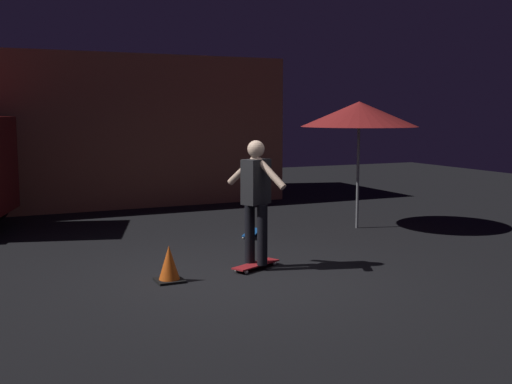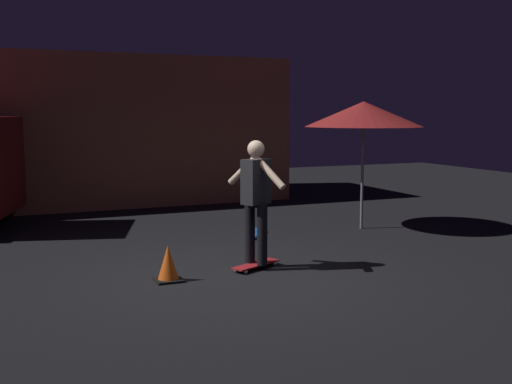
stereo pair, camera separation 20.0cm
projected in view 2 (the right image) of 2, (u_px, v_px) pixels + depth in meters
The scene contains 7 objects.
ground_plane at pixel (236, 277), 8.05m from camera, with size 28.00×28.00×0.00m, color black.
low_building at pixel (71, 130), 14.68m from camera, with size 9.75×3.51×3.37m.
patio_umbrella at pixel (364, 114), 11.14m from camera, with size 2.10×2.10×2.30m.
skateboard_ridden at pixel (256, 265), 8.46m from camera, with size 0.79×0.52×0.07m.
skateboard_spare at pixel (255, 233), 10.72m from camera, with size 0.61×0.75×0.07m.
skater at pixel (256, 193), 8.34m from camera, with size 0.50×0.93×1.67m.
traffic_cone at pixel (168, 264), 7.83m from camera, with size 0.34×0.34×0.46m.
Camera 2 is at (-2.87, -7.30, 2.11)m, focal length 43.82 mm.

